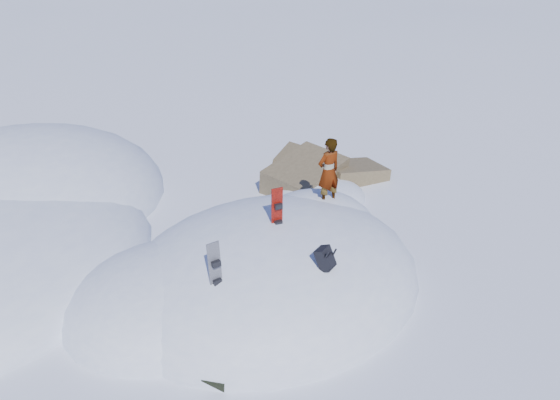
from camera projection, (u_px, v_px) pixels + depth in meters
ground at (271, 282)px, 12.20m from camera, size 120.00×120.00×0.00m
snow_mound at (259, 280)px, 12.28m from camera, size 8.00×6.00×3.00m
rock_outcrop at (316, 189)px, 16.26m from camera, size 4.68×4.41×1.68m
snowboard_red at (277, 216)px, 11.51m from camera, size 0.26×0.17×1.36m
snowboard_dark at (216, 274)px, 10.10m from camera, size 0.25×0.16×1.35m
backpack at (326, 259)px, 10.45m from camera, size 0.43×0.49×0.52m
gear_pile at (221, 371)px, 9.71m from camera, size 0.83×0.71×0.22m
person at (329, 172)px, 12.85m from camera, size 0.63×0.42×1.69m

